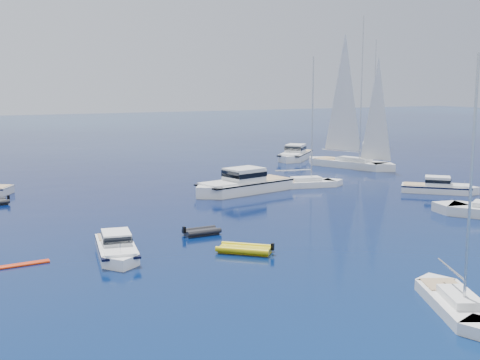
% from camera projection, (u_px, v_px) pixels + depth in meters
% --- Properties ---
extents(ground, '(400.00, 400.00, 0.00)m').
position_uv_depth(ground, '(404.00, 284.00, 34.09)').
color(ground, navy).
rests_on(ground, ground).
extents(motor_cruiser_left, '(3.66, 7.95, 2.01)m').
position_uv_depth(motor_cruiser_left, '(117.00, 256.00, 39.72)').
color(motor_cruiser_left, white).
rests_on(motor_cruiser_left, ground).
extents(motor_cruiser_centre, '(12.66, 6.32, 3.19)m').
position_uv_depth(motor_cruiser_centre, '(242.00, 192.00, 62.76)').
color(motor_cruiser_centre, white).
rests_on(motor_cruiser_centre, ground).
extents(motor_cruiser_far_r, '(7.59, 7.37, 2.13)m').
position_uv_depth(motor_cruiser_far_r, '(439.00, 193.00, 62.59)').
color(motor_cruiser_far_r, white).
rests_on(motor_cruiser_far_r, ground).
extents(motor_cruiser_distant, '(9.91, 9.77, 2.80)m').
position_uv_depth(motor_cruiser_distant, '(295.00, 159.00, 89.76)').
color(motor_cruiser_distant, white).
rests_on(motor_cruiser_distant, ground).
extents(sailboat_fore, '(5.80, 8.87, 12.84)m').
position_uv_depth(sailboat_fore, '(456.00, 310.00, 30.30)').
color(sailboat_fore, white).
rests_on(sailboat_fore, ground).
extents(sailboat_centre, '(10.03, 4.58, 14.27)m').
position_uv_depth(sailboat_centre, '(303.00, 187.00, 66.23)').
color(sailboat_centre, white).
rests_on(sailboat_centre, ground).
extents(sailboat_sails_r, '(8.41, 14.09, 20.20)m').
position_uv_depth(sailboat_sails_r, '(350.00, 167.00, 81.55)').
color(sailboat_sails_r, white).
rests_on(sailboat_sails_r, ground).
extents(sailboat_sails_far, '(10.88, 12.03, 18.97)m').
position_uv_depth(sailboat_sails_far, '(373.00, 147.00, 107.99)').
color(sailboat_sails_far, white).
rests_on(sailboat_sails_far, ground).
extents(tender_yellow, '(4.13, 4.03, 0.95)m').
position_uv_depth(tender_yellow, '(245.00, 252.00, 40.53)').
color(tender_yellow, '#C3B00B').
rests_on(tender_yellow, ground).
extents(tender_grey_near, '(2.79, 1.64, 0.95)m').
position_uv_depth(tender_grey_near, '(202.00, 235.00, 45.31)').
color(tender_grey_near, black).
rests_on(tender_grey_near, ground).
extents(kayak_orange, '(3.43, 0.80, 0.30)m').
position_uv_depth(kayak_orange, '(21.00, 266.00, 37.59)').
color(kayak_orange, red).
rests_on(kayak_orange, ground).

